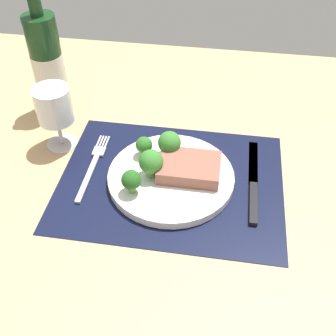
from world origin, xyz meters
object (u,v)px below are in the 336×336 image
(wine_bottle, at_px, (48,64))
(wine_glass, at_px, (54,108))
(knife, at_px, (253,186))
(steak, at_px, (189,168))
(fork, at_px, (93,166))
(plate, at_px, (171,177))

(wine_bottle, distance_m, wine_glass, 0.14)
(wine_bottle, bearing_deg, knife, -23.05)
(wine_glass, bearing_deg, steak, -13.61)
(fork, height_order, knife, knife)
(fork, xyz_separation_m, wine_bottle, (-0.14, 0.18, 0.11))
(steak, height_order, knife, steak)
(fork, height_order, wine_glass, wine_glass)
(plate, distance_m, knife, 0.16)
(plate, xyz_separation_m, knife, (0.16, 0.01, -0.00))
(steak, distance_m, fork, 0.19)
(plate, relative_size, wine_bottle, 0.78)
(plate, xyz_separation_m, wine_bottle, (-0.30, 0.20, 0.10))
(steak, bearing_deg, plate, -164.72)
(knife, bearing_deg, plate, -179.16)
(plate, relative_size, steak, 2.09)
(plate, xyz_separation_m, wine_glass, (-0.24, 0.08, 0.08))
(wine_bottle, bearing_deg, plate, -33.64)
(plate, distance_m, fork, 0.16)
(wine_bottle, height_order, wine_glass, wine_bottle)
(plate, bearing_deg, steak, 15.28)
(knife, xyz_separation_m, wine_glass, (-0.40, 0.07, 0.08))
(steak, relative_size, wine_bottle, 0.37)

